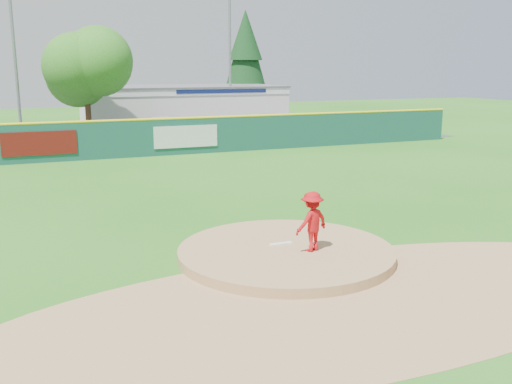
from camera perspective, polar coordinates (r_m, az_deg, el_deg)
name	(u,v)px	position (r m, az deg, el deg)	size (l,w,h in m)	color
ground	(286,257)	(14.66, 3.00, -6.53)	(120.00, 120.00, 0.00)	#286B19
pitchers_mound	(286,257)	(14.66, 3.00, -6.53)	(5.50, 5.50, 0.50)	#9E774C
pitching_rubber	(281,244)	(14.83, 2.51, -5.20)	(0.60, 0.15, 0.04)	white
infield_dirt_arc	(348,301)	(12.20, 9.14, -10.66)	(15.40, 15.40, 0.01)	#9E774C
parking_lot	(117,138)	(40.24, -13.74, 5.28)	(44.00, 16.00, 0.02)	#38383A
pitcher	(312,221)	(14.21, 5.61, -2.95)	(0.98, 0.56, 1.51)	#B40F13
van	(169,129)	(37.64, -8.70, 6.24)	(2.62, 5.67, 1.58)	white
pool_building_grp	(182,107)	(46.19, -7.39, 8.46)	(15.20, 8.20, 3.31)	silver
fence_banners	(116,140)	(31.00, -13.80, 5.09)	(11.19, 0.04, 1.20)	#5E110D
outfield_fence	(143,137)	(31.31, -11.27, 5.44)	(40.00, 0.14, 2.07)	#15473E
deciduous_tree	(86,70)	(37.72, -16.68, 11.59)	(5.60, 5.60, 7.36)	#382314
conifer_tree	(246,58)	(52.10, -1.05, 13.26)	(4.40, 4.40, 9.50)	#382314
light_pole_left	(14,46)	(39.53, -23.06, 13.32)	(1.75, 0.25, 11.00)	gray
light_pole_right	(230,56)	(44.14, -2.62, 13.41)	(1.75, 0.25, 10.00)	gray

